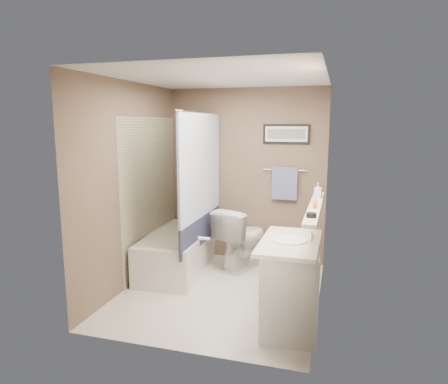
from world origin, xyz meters
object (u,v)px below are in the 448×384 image
(hair_brush_back, at_px, (315,203))
(glass_jar, at_px, (318,192))
(candle_bowl_near, at_px, (311,215))
(soap_bottle, at_px, (318,190))
(bathtub, at_px, (178,251))
(toilet, at_px, (242,237))
(vanity, at_px, (290,285))
(hair_brush_front, at_px, (315,205))

(hair_brush_back, height_order, glass_jar, glass_jar)
(hair_brush_back, bearing_deg, candle_bowl_near, -90.00)
(soap_bottle, bearing_deg, bathtub, 171.37)
(toilet, xyz_separation_m, candle_bowl_near, (0.99, -1.56, 0.72))
(vanity, height_order, candle_bowl_near, candle_bowl_near)
(bathtub, height_order, hair_brush_back, hair_brush_back)
(bathtub, height_order, vanity, vanity)
(bathtub, relative_size, glass_jar, 15.00)
(candle_bowl_near, bearing_deg, soap_bottle, 90.00)
(vanity, bearing_deg, toilet, 114.93)
(candle_bowl_near, bearing_deg, hair_brush_back, 90.00)
(toilet, distance_m, vanity, 1.61)
(hair_brush_back, bearing_deg, glass_jar, 90.00)
(bathtub, bearing_deg, toilet, 17.83)
(toilet, xyz_separation_m, hair_brush_front, (0.99, -1.09, 0.72))
(hair_brush_front, distance_m, hair_brush_back, 0.07)
(glass_jar, bearing_deg, toilet, 152.80)
(toilet, relative_size, soap_bottle, 4.98)
(toilet, height_order, hair_brush_front, hair_brush_front)
(candle_bowl_near, distance_m, hair_brush_front, 0.46)
(bathtub, height_order, glass_jar, glass_jar)
(hair_brush_front, bearing_deg, bathtub, 156.87)
(vanity, bearing_deg, soap_bottle, 71.62)
(hair_brush_back, relative_size, soap_bottle, 1.32)
(soap_bottle, bearing_deg, hair_brush_front, -90.00)
(hair_brush_front, relative_size, soap_bottle, 1.32)
(hair_brush_front, height_order, hair_brush_back, same)
(bathtub, height_order, candle_bowl_near, candle_bowl_near)
(candle_bowl_near, xyz_separation_m, hair_brush_back, (0.00, 0.53, 0.00))
(bathtub, bearing_deg, candle_bowl_near, -39.24)
(bathtub, relative_size, toilet, 1.81)
(bathtub, relative_size, vanity, 1.67)
(toilet, xyz_separation_m, hair_brush_back, (0.99, -1.02, 0.72))
(toilet, distance_m, hair_brush_back, 1.60)
(vanity, distance_m, soap_bottle, 1.14)
(hair_brush_back, xyz_separation_m, glass_jar, (0.00, 0.51, 0.03))
(soap_bottle, bearing_deg, glass_jar, 90.00)
(hair_brush_back, height_order, soap_bottle, soap_bottle)
(hair_brush_back, bearing_deg, vanity, -116.76)
(toilet, height_order, glass_jar, glass_jar)
(hair_brush_front, relative_size, glass_jar, 2.20)
(candle_bowl_near, height_order, glass_jar, glass_jar)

